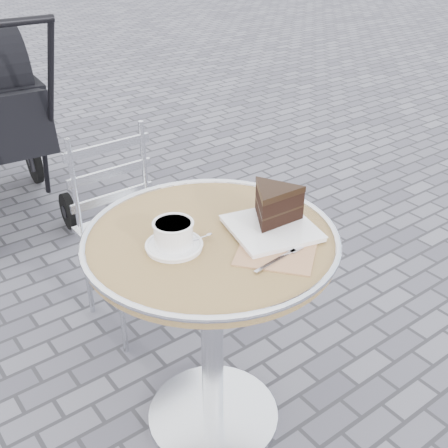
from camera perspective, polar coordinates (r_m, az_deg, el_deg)
ground at (r=2.04m, az=-1.09°, el=-19.10°), size 80.00×80.00×0.00m
cafe_table at (r=1.65m, az=-1.28°, el=-6.17°), size 0.72×0.72×0.74m
cappuccino_set at (r=1.49m, az=-5.08°, el=-1.24°), size 0.18×0.15×0.08m
cake_plate_set at (r=1.58m, az=5.08°, el=1.45°), size 0.34×0.37×0.12m
bistro_chair at (r=2.24m, az=-10.41°, el=1.67°), size 0.36×0.36×0.79m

